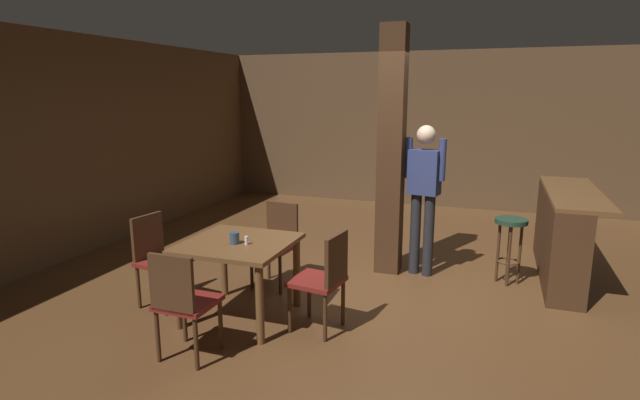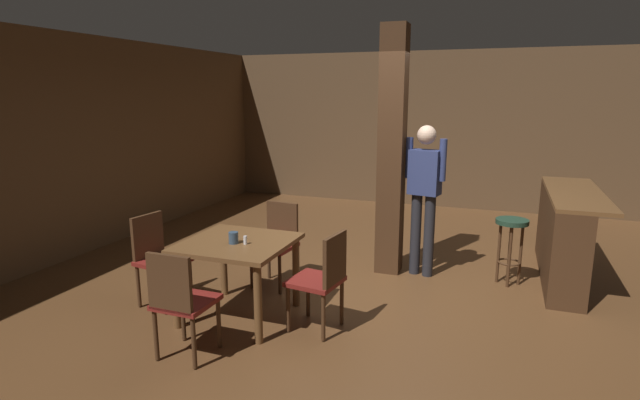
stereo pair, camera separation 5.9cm
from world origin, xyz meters
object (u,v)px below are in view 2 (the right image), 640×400
chair_north (277,240)px  bar_counter (562,234)px  bar_stool_near (511,236)px  dining_table (238,254)px  chair_west (157,255)px  standing_person (424,190)px  chair_south (180,299)px  napkin_cup (234,238)px  chair_east (323,276)px  salt_shaker (245,240)px

chair_north → bar_counter: 3.20m
bar_counter → bar_stool_near: size_ratio=2.75×
dining_table → chair_north: (-0.01, 0.87, -0.11)m
chair_west → bar_stool_near: size_ratio=1.22×
chair_west → bar_counter: 4.39m
standing_person → bar_stool_near: 1.05m
bar_stool_near → chair_south: bearing=-133.0°
bar_counter → chair_west: bearing=-150.4°
chair_south → napkin_cup: chair_south is taller
chair_south → bar_counter: size_ratio=0.44×
chair_north → napkin_cup: 0.98m
standing_person → bar_counter: (1.49, 0.46, -0.49)m
chair_east → bar_stool_near: size_ratio=1.22×
bar_counter → bar_stool_near: bearing=-142.5°
salt_shaker → standing_person: (1.32, 1.76, 0.23)m
salt_shaker → chair_north: bearing=97.4°
dining_table → chair_east: size_ratio=1.07×
chair_north → bar_counter: size_ratio=0.44×
chair_east → napkin_cup: size_ratio=8.37×
chair_south → napkin_cup: 0.82m
salt_shaker → bar_stool_near: salt_shaker is taller
chair_west → chair_east: 1.74m
dining_table → chair_south: chair_south is taller
napkin_cup → bar_counter: bar_counter is taller
chair_west → bar_stool_near: bearing=28.2°
chair_south → standing_person: 2.98m
chair_west → salt_shaker: bearing=-2.9°
chair_east → salt_shaker: 0.77m
chair_east → salt_shaker: size_ratio=11.55×
chair_south → bar_stool_near: size_ratio=1.22×
chair_north → salt_shaker: (0.12, -0.92, 0.27)m
chair_east → bar_counter: bearing=46.2°
chair_north → standing_person: 1.73m
chair_south → salt_shaker: size_ratio=11.55×
chair_south → bar_stool_near: chair_south is taller
dining_table → bar_stool_near: 2.95m
chair_west → chair_east: size_ratio=1.00×
chair_north → chair_west: bearing=-135.7°
chair_north → napkin_cup: size_ratio=8.37×
napkin_cup → standing_person: bearing=51.3°
chair_north → chair_south: bearing=-91.1°
chair_east → napkin_cup: (-0.83, -0.07, 0.28)m
chair_north → bar_counter: bearing=23.9°
salt_shaker → chair_west: bearing=177.1°
chair_north → salt_shaker: size_ratio=11.55×
chair_south → chair_east: same height
chair_north → chair_east: bearing=-46.0°
salt_shaker → bar_counter: (2.80, 2.22, -0.26)m
bar_stool_near → salt_shaker: bearing=-141.4°
standing_person → bar_counter: standing_person is taller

